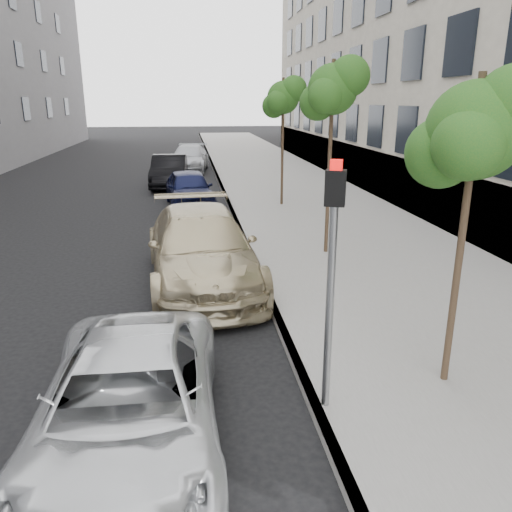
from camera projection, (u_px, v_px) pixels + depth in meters
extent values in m
plane|color=black|center=(237.00, 482.00, 5.52)|extent=(160.00, 160.00, 0.00)
cube|color=gray|center=(270.00, 172.00, 28.75)|extent=(6.40, 72.00, 0.14)
cube|color=#9E9B93|center=(216.00, 173.00, 28.35)|extent=(0.15, 72.00, 0.14)
cylinder|color=#38281C|center=(462.00, 239.00, 6.68)|extent=(0.10, 0.10, 4.24)
sphere|color=#185D1F|center=(475.00, 130.00, 6.26)|extent=(1.24, 1.24, 1.24)
sphere|color=#185D1F|center=(441.00, 153.00, 6.54)|extent=(0.93, 0.93, 0.93)
cylinder|color=#38281C|center=(330.00, 161.00, 12.73)|extent=(0.10, 0.10, 4.86)
sphere|color=#185D1F|center=(333.00, 89.00, 12.22)|extent=(1.23, 1.23, 1.23)
sphere|color=#185D1F|center=(350.00, 76.00, 11.98)|extent=(0.98, 0.98, 0.98)
sphere|color=#185D1F|center=(318.00, 102.00, 12.51)|extent=(0.92, 0.92, 0.92)
cylinder|color=#38281C|center=(282.00, 143.00, 18.91)|extent=(0.10, 0.10, 4.70)
sphere|color=#185D1F|center=(283.00, 98.00, 18.41)|extent=(1.20, 1.20, 1.20)
sphere|color=#185D1F|center=(294.00, 89.00, 18.18)|extent=(0.96, 0.96, 0.96)
sphere|color=#185D1F|center=(274.00, 106.00, 18.70)|extent=(0.90, 0.90, 0.90)
cylinder|color=#939699|center=(329.00, 311.00, 6.29)|extent=(0.10, 0.10, 2.71)
cube|color=black|center=(335.00, 188.00, 5.82)|extent=(0.29, 0.25, 0.42)
cube|color=red|center=(336.00, 165.00, 5.74)|extent=(0.17, 0.14, 0.12)
imported|color=silver|center=(128.00, 407.00, 5.78)|extent=(2.16, 4.61, 1.27)
imported|color=tan|center=(201.00, 248.00, 11.31)|extent=(2.73, 5.90, 1.67)
imported|color=#101437|center=(189.00, 189.00, 19.59)|extent=(2.13, 4.37, 1.44)
imported|color=black|center=(169.00, 171.00, 24.19)|extent=(1.78, 4.64, 1.51)
imported|color=#A9ABB1|center=(189.00, 159.00, 29.48)|extent=(2.66, 5.34, 1.49)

